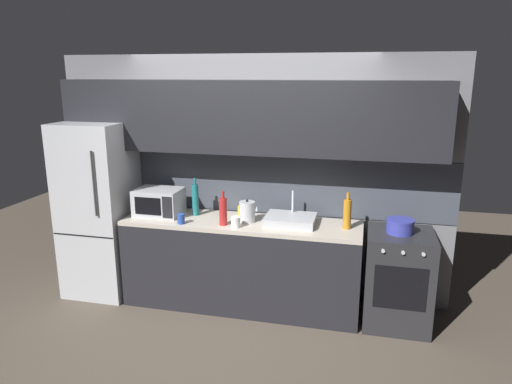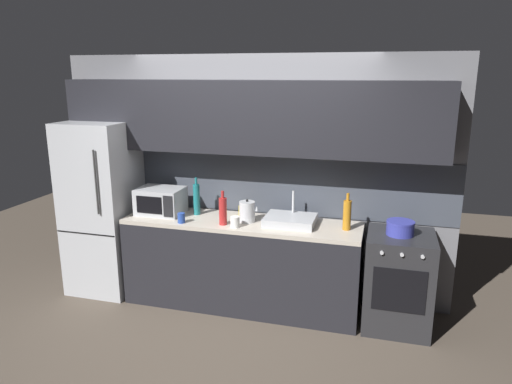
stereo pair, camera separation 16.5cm
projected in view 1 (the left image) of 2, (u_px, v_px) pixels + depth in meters
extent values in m
plane|color=#4C4238|center=(214.00, 354.00, 3.97)|extent=(10.00, 10.00, 0.00)
cube|color=slate|center=(251.00, 178.00, 4.88)|extent=(4.09, 0.10, 2.50)
cube|color=#3D424C|center=(250.00, 184.00, 4.84)|extent=(4.09, 0.01, 0.60)
cube|color=black|center=(245.00, 117.00, 4.52)|extent=(3.76, 0.34, 0.70)
cube|color=black|center=(242.00, 265.00, 4.71)|extent=(2.35, 0.60, 0.86)
cube|color=#B2A899|center=(241.00, 223.00, 4.60)|extent=(2.35, 0.60, 0.04)
cube|color=#ADAFB5|center=(99.00, 209.00, 4.94)|extent=(0.68, 0.66, 1.83)
cube|color=black|center=(83.00, 236.00, 4.67)|extent=(0.67, 0.00, 0.01)
cylinder|color=#333333|center=(94.00, 184.00, 4.48)|extent=(0.02, 0.02, 0.64)
cube|color=#232326|center=(398.00, 279.00, 4.36)|extent=(0.60, 0.60, 0.90)
cube|color=black|center=(400.00, 288.00, 4.07)|extent=(0.45, 0.01, 0.40)
cylinder|color=#B2B2B7|center=(383.00, 251.00, 4.01)|extent=(0.03, 0.02, 0.03)
cylinder|color=#B2B2B7|center=(403.00, 253.00, 3.98)|extent=(0.03, 0.02, 0.03)
cylinder|color=#B2B2B7|center=(424.00, 254.00, 3.94)|extent=(0.03, 0.02, 0.03)
cube|color=#A8AAAF|center=(159.00, 202.00, 4.78)|extent=(0.46, 0.34, 0.27)
cube|color=black|center=(148.00, 206.00, 4.62)|extent=(0.28, 0.01, 0.18)
cube|color=black|center=(167.00, 207.00, 4.58)|extent=(0.10, 0.01, 0.22)
cube|color=#ADAFB5|center=(290.00, 220.00, 4.50)|extent=(0.48, 0.38, 0.08)
cylinder|color=silver|center=(293.00, 201.00, 4.59)|extent=(0.02, 0.02, 0.22)
cylinder|color=#B7BABF|center=(247.00, 212.00, 4.55)|extent=(0.16, 0.16, 0.20)
sphere|color=black|center=(247.00, 201.00, 4.52)|extent=(0.02, 0.02, 0.02)
cone|color=#B7BABF|center=(257.00, 208.00, 4.52)|extent=(0.03, 0.03, 0.05)
cylinder|color=#B27019|center=(347.00, 214.00, 4.34)|extent=(0.08, 0.08, 0.28)
cylinder|color=#B27019|center=(348.00, 196.00, 4.30)|extent=(0.03, 0.03, 0.07)
cylinder|color=#19666B|center=(195.00, 200.00, 4.75)|extent=(0.07, 0.07, 0.32)
cylinder|color=#19666B|center=(195.00, 181.00, 4.70)|extent=(0.03, 0.03, 0.07)
cylinder|color=#A82323|center=(223.00, 212.00, 4.45)|extent=(0.08, 0.08, 0.26)
cylinder|color=#A82323|center=(223.00, 195.00, 4.41)|extent=(0.03, 0.03, 0.07)
cylinder|color=gold|center=(242.00, 211.00, 4.77)|extent=(0.09, 0.09, 0.10)
cylinder|color=silver|center=(235.00, 222.00, 4.40)|extent=(0.09, 0.09, 0.10)
cylinder|color=#234299|center=(181.00, 219.00, 4.50)|extent=(0.07, 0.07, 0.10)
cylinder|color=#333899|center=(400.00, 227.00, 4.24)|extent=(0.24, 0.24, 0.11)
cylinder|color=#333899|center=(400.00, 220.00, 4.23)|extent=(0.25, 0.25, 0.02)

